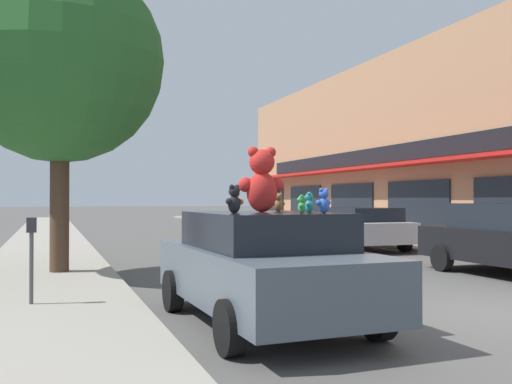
{
  "coord_description": "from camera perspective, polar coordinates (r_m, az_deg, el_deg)",
  "views": [
    {
      "loc": [
        -6.01,
        -6.59,
        1.67
      ],
      "look_at": [
        -2.33,
        3.57,
        1.81
      ],
      "focal_mm": 40.0,
      "sensor_mm": 36.0,
      "label": 1
    }
  ],
  "objects": [
    {
      "name": "teddy_bear_brown",
      "position": [
        8.27,
        2.26,
        -1.04
      ],
      "size": [
        0.21,
        0.13,
        0.27
      ],
      "rotation": [
        0.0,
        0.0,
        2.96
      ],
      "color": "olive",
      "rests_on": "plush_art_car"
    },
    {
      "name": "ground_plane",
      "position": [
        9.08,
        22.49,
        -11.29
      ],
      "size": [
        260.0,
        260.0,
        0.0
      ],
      "primitive_type": "plane",
      "color": "#514F4C"
    },
    {
      "name": "teddy_bear_green",
      "position": [
        7.02,
        4.57,
        -1.25
      ],
      "size": [
        0.13,
        0.18,
        0.24
      ],
      "rotation": [
        0.0,
        0.0,
        4.28
      ],
      "color": "green",
      "rests_on": "plush_art_car"
    },
    {
      "name": "teddy_bear_black",
      "position": [
        7.09,
        -2.21,
        -0.75
      ],
      "size": [
        0.26,
        0.22,
        0.36
      ],
      "rotation": [
        0.0,
        0.0,
        3.72
      ],
      "color": "black",
      "rests_on": "plush_art_car"
    },
    {
      "name": "teddy_bear_giant",
      "position": [
        7.82,
        0.58,
        1.15
      ],
      "size": [
        0.66,
        0.41,
        0.9
      ],
      "rotation": [
        0.0,
        0.0,
        3.08
      ],
      "color": "red",
      "rests_on": "plush_art_car"
    },
    {
      "name": "parking_meter",
      "position": [
        9.04,
        -21.54,
        -5.31
      ],
      "size": [
        0.14,
        0.1,
        1.27
      ],
      "color": "#4C4C51",
      "rests_on": "sidewalk_near"
    },
    {
      "name": "sidewalk_near",
      "position": [
        6.79,
        -20.62,
        -14.36
      ],
      "size": [
        2.79,
        90.0,
        0.13
      ],
      "color": "gray",
      "rests_on": "ground_plane"
    },
    {
      "name": "street_tree",
      "position": [
        13.19,
        -19.0,
        12.31
      ],
      "size": [
        4.41,
        4.41,
        6.72
      ],
      "color": "#473323",
      "rests_on": "sidewalk_near"
    },
    {
      "name": "teddy_bear_blue",
      "position": [
        7.29,
        6.79,
        -0.9
      ],
      "size": [
        0.24,
        0.16,
        0.32
      ],
      "rotation": [
        0.0,
        0.0,
        3.41
      ],
      "color": "blue",
      "rests_on": "plush_art_car"
    },
    {
      "name": "teddy_bear_teal",
      "position": [
        7.57,
        5.33,
        -1.07
      ],
      "size": [
        0.17,
        0.2,
        0.27
      ],
      "rotation": [
        0.0,
        0.0,
        4.19
      ],
      "color": "teal",
      "rests_on": "plush_art_car"
    },
    {
      "name": "teddy_bear_orange",
      "position": [
        7.83,
        -2.12,
        -0.84
      ],
      "size": [
        0.25,
        0.18,
        0.33
      ],
      "rotation": [
        0.0,
        0.0,
        2.83
      ],
      "color": "orange",
      "rests_on": "plush_art_car"
    },
    {
      "name": "parked_car_far_right",
      "position": [
        19.21,
        9.91,
        -3.39
      ],
      "size": [
        2.19,
        4.3,
        1.4
      ],
      "color": "#B7B7BC",
      "rests_on": "ground_plane"
    },
    {
      "name": "plush_art_car",
      "position": [
        7.68,
        0.76,
        -7.33
      ],
      "size": [
        2.14,
        4.28,
        1.49
      ],
      "rotation": [
        0.0,
        0.0,
        0.03
      ],
      "color": "#4C5660",
      "rests_on": "ground_plane"
    }
  ]
}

